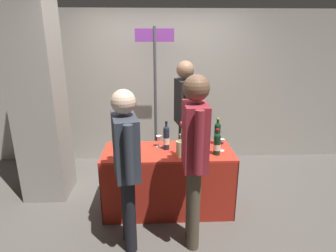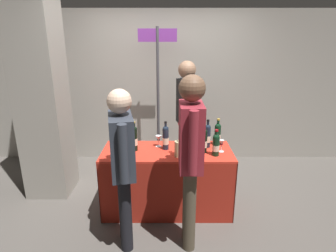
{
  "view_description": "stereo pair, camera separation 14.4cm",
  "coord_description": "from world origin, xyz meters",
  "px_view_note": "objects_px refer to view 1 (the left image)",
  "views": [
    {
      "loc": [
        -0.13,
        -3.05,
        2.04
      ],
      "look_at": [
        0.0,
        0.0,
        1.07
      ],
      "focal_mm": 30.16,
      "sensor_mm": 36.0,
      "label": 1
    },
    {
      "loc": [
        0.01,
        -3.05,
        2.04
      ],
      "look_at": [
        0.0,
        0.0,
        1.07
      ],
      "focal_mm": 30.16,
      "sensor_mm": 36.0,
      "label": 2
    }
  ],
  "objects_px": {
    "featured_wine_bottle": "(135,139)",
    "display_bottle_0": "(195,136)",
    "wine_glass_near_taster": "(222,142)",
    "vendor_presenter": "(185,111)",
    "wine_glass_mid": "(159,139)",
    "booth_signpost": "(155,84)",
    "tasting_table": "(168,170)",
    "wine_glass_near_vendor": "(127,149)",
    "concrete_pillar": "(34,62)",
    "taster_foreground_right": "(126,157)",
    "flower_vase": "(181,147)"
  },
  "relations": [
    {
      "from": "featured_wine_bottle",
      "to": "display_bottle_0",
      "type": "xyz_separation_m",
      "value": [
        0.71,
        0.14,
        -0.03
      ]
    },
    {
      "from": "wine_glass_near_taster",
      "to": "vendor_presenter",
      "type": "height_order",
      "value": "vendor_presenter"
    },
    {
      "from": "wine_glass_mid",
      "to": "booth_signpost",
      "type": "distance_m",
      "value": 1.13
    },
    {
      "from": "tasting_table",
      "to": "wine_glass_near_taster",
      "type": "bearing_deg",
      "value": -2.9
    },
    {
      "from": "display_bottle_0",
      "to": "wine_glass_near_vendor",
      "type": "distance_m",
      "value": 0.86
    },
    {
      "from": "tasting_table",
      "to": "vendor_presenter",
      "type": "relative_size",
      "value": 0.87
    },
    {
      "from": "wine_glass_near_taster",
      "to": "booth_signpost",
      "type": "distance_m",
      "value": 1.49
    },
    {
      "from": "featured_wine_bottle",
      "to": "vendor_presenter",
      "type": "xyz_separation_m",
      "value": [
        0.64,
        0.72,
        0.13
      ]
    },
    {
      "from": "wine_glass_near_vendor",
      "to": "concrete_pillar",
      "type": "bearing_deg",
      "value": 150.98
    },
    {
      "from": "taster_foreground_right",
      "to": "wine_glass_near_taster",
      "type": "bearing_deg",
      "value": -72.18
    },
    {
      "from": "concrete_pillar",
      "to": "wine_glass_near_taster",
      "type": "xyz_separation_m",
      "value": [
        2.2,
        -0.47,
        -0.87
      ]
    },
    {
      "from": "wine_glass_near_vendor",
      "to": "flower_vase",
      "type": "xyz_separation_m",
      "value": [
        0.59,
        0.02,
        0.01
      ]
    },
    {
      "from": "taster_foreground_right",
      "to": "flower_vase",
      "type": "bearing_deg",
      "value": -61.8
    },
    {
      "from": "concrete_pillar",
      "to": "display_bottle_0",
      "type": "bearing_deg",
      "value": -8.79
    },
    {
      "from": "taster_foreground_right",
      "to": "booth_signpost",
      "type": "xyz_separation_m",
      "value": [
        0.28,
        1.78,
        0.39
      ]
    },
    {
      "from": "featured_wine_bottle",
      "to": "wine_glass_near_vendor",
      "type": "bearing_deg",
      "value": -112.19
    },
    {
      "from": "wine_glass_mid",
      "to": "vendor_presenter",
      "type": "bearing_deg",
      "value": 58.67
    },
    {
      "from": "vendor_presenter",
      "to": "wine_glass_mid",
      "type": "bearing_deg",
      "value": -41.47
    },
    {
      "from": "flower_vase",
      "to": "booth_signpost",
      "type": "relative_size",
      "value": 0.19
    },
    {
      "from": "featured_wine_bottle",
      "to": "display_bottle_0",
      "type": "relative_size",
      "value": 1.21
    },
    {
      "from": "concrete_pillar",
      "to": "wine_glass_near_taster",
      "type": "distance_m",
      "value": 2.42
    },
    {
      "from": "wine_glass_near_taster",
      "to": "flower_vase",
      "type": "height_order",
      "value": "flower_vase"
    },
    {
      "from": "featured_wine_bottle",
      "to": "booth_signpost",
      "type": "xyz_separation_m",
      "value": [
        0.24,
        1.14,
        0.44
      ]
    },
    {
      "from": "vendor_presenter",
      "to": "booth_signpost",
      "type": "bearing_deg",
      "value": -146.49
    },
    {
      "from": "tasting_table",
      "to": "wine_glass_near_taster",
      "type": "height_order",
      "value": "wine_glass_near_taster"
    },
    {
      "from": "wine_glass_near_taster",
      "to": "flower_vase",
      "type": "distance_m",
      "value": 0.51
    },
    {
      "from": "featured_wine_bottle",
      "to": "taster_foreground_right",
      "type": "relative_size",
      "value": 0.22
    },
    {
      "from": "display_bottle_0",
      "to": "wine_glass_mid",
      "type": "height_order",
      "value": "display_bottle_0"
    },
    {
      "from": "wine_glass_mid",
      "to": "featured_wine_bottle",
      "type": "bearing_deg",
      "value": -156.38
    },
    {
      "from": "concrete_pillar",
      "to": "vendor_presenter",
      "type": "relative_size",
      "value": 2.01
    },
    {
      "from": "concrete_pillar",
      "to": "tasting_table",
      "type": "height_order",
      "value": "concrete_pillar"
    },
    {
      "from": "wine_glass_near_vendor",
      "to": "vendor_presenter",
      "type": "xyz_separation_m",
      "value": [
        0.72,
        0.91,
        0.18
      ]
    },
    {
      "from": "booth_signpost",
      "to": "wine_glass_near_taster",
      "type": "bearing_deg",
      "value": -57.05
    },
    {
      "from": "concrete_pillar",
      "to": "vendor_presenter",
      "type": "bearing_deg",
      "value": 8.87
    },
    {
      "from": "tasting_table",
      "to": "wine_glass_near_vendor",
      "type": "height_order",
      "value": "wine_glass_near_vendor"
    },
    {
      "from": "featured_wine_bottle",
      "to": "wine_glass_mid",
      "type": "xyz_separation_m",
      "value": [
        0.27,
        0.12,
        -0.05
      ]
    },
    {
      "from": "wine_glass_mid",
      "to": "flower_vase",
      "type": "xyz_separation_m",
      "value": [
        0.24,
        -0.29,
        0.0
      ]
    },
    {
      "from": "wine_glass_near_taster",
      "to": "flower_vase",
      "type": "bearing_deg",
      "value": -165.04
    },
    {
      "from": "featured_wine_bottle",
      "to": "taster_foreground_right",
      "type": "bearing_deg",
      "value": -93.59
    },
    {
      "from": "flower_vase",
      "to": "booth_signpost",
      "type": "distance_m",
      "value": 1.42
    },
    {
      "from": "display_bottle_0",
      "to": "tasting_table",
      "type": "bearing_deg",
      "value": -156.79
    },
    {
      "from": "featured_wine_bottle",
      "to": "wine_glass_mid",
      "type": "height_order",
      "value": "featured_wine_bottle"
    },
    {
      "from": "tasting_table",
      "to": "taster_foreground_right",
      "type": "xyz_separation_m",
      "value": [
        -0.42,
        -0.63,
        0.45
      ]
    },
    {
      "from": "wine_glass_near_taster",
      "to": "booth_signpost",
      "type": "relative_size",
      "value": 0.07
    },
    {
      "from": "concrete_pillar",
      "to": "wine_glass_mid",
      "type": "height_order",
      "value": "concrete_pillar"
    },
    {
      "from": "tasting_table",
      "to": "display_bottle_0",
      "type": "distance_m",
      "value": 0.52
    },
    {
      "from": "wine_glass_mid",
      "to": "display_bottle_0",
      "type": "bearing_deg",
      "value": 2.24
    },
    {
      "from": "tasting_table",
      "to": "vendor_presenter",
      "type": "distance_m",
      "value": 0.93
    },
    {
      "from": "flower_vase",
      "to": "taster_foreground_right",
      "type": "bearing_deg",
      "value": -139.75
    },
    {
      "from": "wine_glass_mid",
      "to": "flower_vase",
      "type": "bearing_deg",
      "value": -50.52
    }
  ]
}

